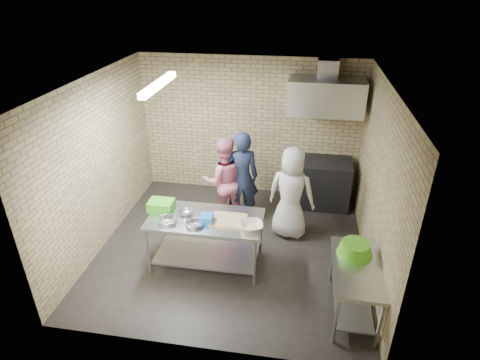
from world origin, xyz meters
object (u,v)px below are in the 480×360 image
(woman_pink, at_px, (224,180))
(stove, at_px, (317,183))
(green_crate, at_px, (161,205))
(green_basin, at_px, (355,248))
(blue_tub, at_px, (207,219))
(bottle_green, at_px, (351,100))
(woman_white, at_px, (291,193))
(side_counter, at_px, (354,289))
(prep_table, at_px, (206,241))
(bottle_red, at_px, (328,98))
(man_navy, at_px, (241,178))

(woman_pink, bearing_deg, stove, -174.62)
(green_crate, xyz_separation_m, green_basin, (2.79, -0.51, -0.07))
(blue_tub, distance_m, woman_pink, 1.40)
(bottle_green, bearing_deg, stove, -151.93)
(stove, height_order, woman_white, woman_white)
(side_counter, height_order, woman_pink, woman_pink)
(side_counter, distance_m, woman_pink, 2.88)
(prep_table, xyz_separation_m, side_counter, (2.11, -0.64, -0.04))
(blue_tub, distance_m, woman_white, 1.60)
(bottle_red, bearing_deg, green_crate, -137.20)
(stove, distance_m, green_basin, 2.57)
(green_basin, bearing_deg, side_counter, -85.43)
(man_navy, distance_m, woman_pink, 0.31)
(green_basin, xyz_separation_m, woman_white, (-0.89, 1.40, -0.04))
(prep_table, height_order, stove, stove)
(stove, bearing_deg, blue_tub, -126.04)
(blue_tub, bearing_deg, prep_table, 116.57)
(man_navy, bearing_deg, prep_table, 59.39)
(side_counter, xyz_separation_m, woman_pink, (-2.09, 1.93, 0.41))
(green_crate, relative_size, blue_tub, 2.00)
(prep_table, distance_m, woman_white, 1.61)
(prep_table, xyz_separation_m, bottle_red, (1.71, 2.35, 1.61))
(woman_white, bearing_deg, prep_table, 52.24)
(stove, bearing_deg, woman_pink, -153.48)
(woman_white, bearing_deg, green_basin, 134.56)
(green_crate, distance_m, bottle_red, 3.47)
(stove, distance_m, blue_tub, 2.77)
(prep_table, height_order, green_crate, green_crate)
(green_basin, height_order, bottle_green, bottle_green)
(stove, height_order, bottle_green, bottle_green)
(side_counter, xyz_separation_m, stove, (-0.45, 2.75, 0.08))
(side_counter, height_order, woman_white, woman_white)
(side_counter, distance_m, bottle_red, 3.44)
(woman_pink, bearing_deg, blue_tub, 70.20)
(side_counter, height_order, stove, stove)
(prep_table, bearing_deg, green_crate, 170.27)
(blue_tub, xyz_separation_m, man_navy, (0.27, 1.43, -0.05))
(stove, height_order, green_basin, green_basin)
(green_crate, xyz_separation_m, bottle_red, (2.41, 2.23, 1.12))
(side_counter, relative_size, bottle_green, 8.00)
(green_basin, height_order, woman_pink, woman_pink)
(stove, relative_size, bottle_red, 6.67)
(stove, relative_size, bottle_green, 8.00)
(side_counter, relative_size, green_basin, 2.61)
(prep_table, relative_size, man_navy, 0.99)
(woman_pink, bearing_deg, bottle_green, -174.29)
(bottle_green, height_order, man_navy, bottle_green)
(green_crate, xyz_separation_m, woman_pink, (0.72, 1.17, -0.12))
(bottle_red, xyz_separation_m, woman_pink, (-1.69, -1.06, -1.25))
(blue_tub, height_order, woman_pink, woman_pink)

